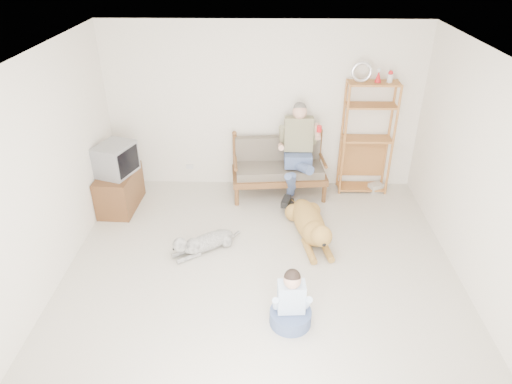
{
  "coord_description": "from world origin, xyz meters",
  "views": [
    {
      "loc": [
        0.04,
        -4.21,
        3.8
      ],
      "look_at": [
        -0.08,
        1.0,
        0.81
      ],
      "focal_mm": 32.0,
      "sensor_mm": 36.0,
      "label": 1
    }
  ],
  "objects_px": {
    "tv_stand": "(119,190)",
    "etagere": "(367,137)",
    "loveseat": "(279,166)",
    "golden_retriever": "(311,225)"
  },
  "relations": [
    {
      "from": "etagere",
      "to": "golden_retriever",
      "type": "relative_size",
      "value": 1.33
    },
    {
      "from": "loveseat",
      "to": "tv_stand",
      "type": "distance_m",
      "value": 2.55
    },
    {
      "from": "tv_stand",
      "to": "golden_retriever",
      "type": "height_order",
      "value": "tv_stand"
    },
    {
      "from": "golden_retriever",
      "to": "tv_stand",
      "type": "bearing_deg",
      "value": 155.14
    },
    {
      "from": "tv_stand",
      "to": "etagere",
      "type": "bearing_deg",
      "value": 12.13
    },
    {
      "from": "tv_stand",
      "to": "golden_retriever",
      "type": "bearing_deg",
      "value": -11.99
    },
    {
      "from": "etagere",
      "to": "tv_stand",
      "type": "relative_size",
      "value": 2.33
    },
    {
      "from": "tv_stand",
      "to": "loveseat",
      "type": "bearing_deg",
      "value": 14.5
    },
    {
      "from": "loveseat",
      "to": "etagere",
      "type": "distance_m",
      "value": 1.47
    },
    {
      "from": "loveseat",
      "to": "etagere",
      "type": "xyz_separation_m",
      "value": [
        1.39,
        0.12,
        0.46
      ]
    }
  ]
}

